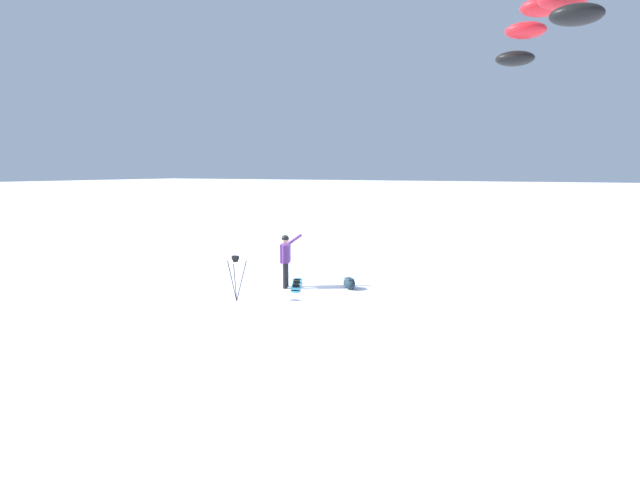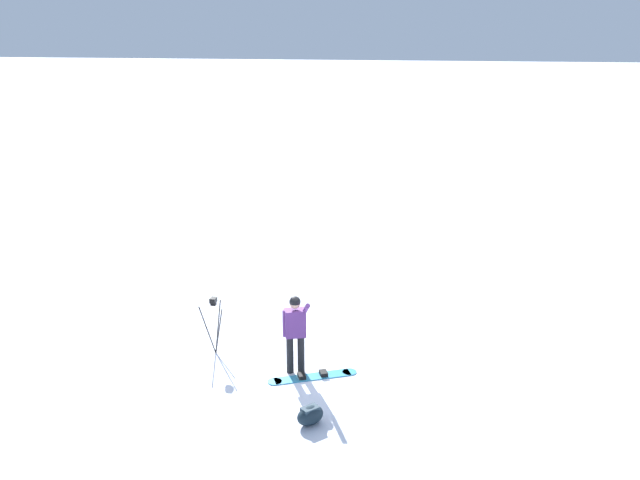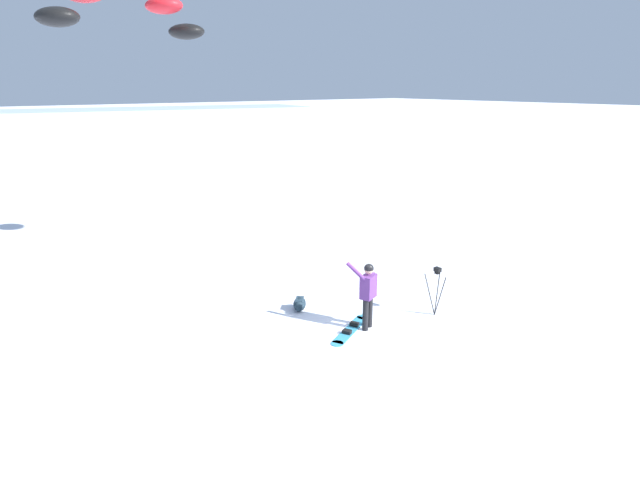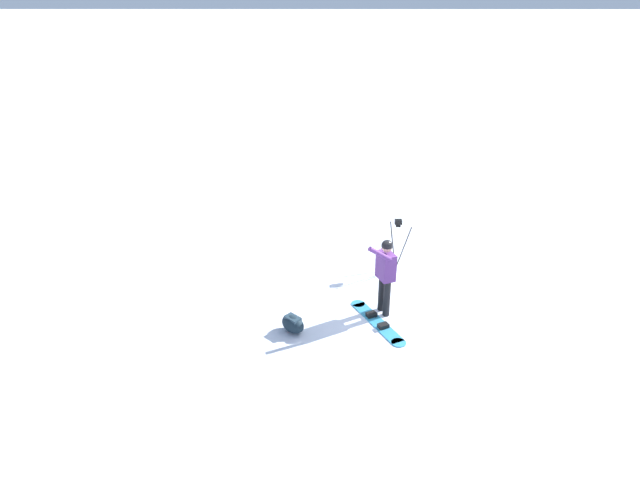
{
  "view_description": "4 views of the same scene",
  "coord_description": "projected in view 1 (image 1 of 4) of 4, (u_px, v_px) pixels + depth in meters",
  "views": [
    {
      "loc": [
        -11.66,
        -6.89,
        3.5
      ],
      "look_at": [
        -0.01,
        -1.15,
        1.51
      ],
      "focal_mm": 25.39,
      "sensor_mm": 36.0,
      "label": 1
    },
    {
      "loc": [
        2.8,
        -11.97,
        6.5
      ],
      "look_at": [
        0.99,
        -3.21,
        3.76
      ],
      "focal_mm": 38.38,
      "sensor_mm": 36.0,
      "label": 2
    },
    {
      "loc": [
        7.4,
        8.1,
        5.52
      ],
      "look_at": [
        0.16,
        -1.5,
        1.89
      ],
      "focal_mm": 29.0,
      "sensor_mm": 36.0,
      "label": 3
    },
    {
      "loc": [
        9.23,
        -1.28,
        6.02
      ],
      "look_at": [
        0.09,
        -1.35,
        1.73
      ],
      "focal_mm": 30.63,
      "sensor_mm": 36.0,
      "label": 4
    }
  ],
  "objects": [
    {
      "name": "snowboard",
      "position": [
        296.0,
        284.0,
        13.97
      ],
      "size": [
        1.63,
        0.96,
        0.1
      ],
      "color": "teal",
      "rests_on": "ground_plane"
    },
    {
      "name": "ground_plane",
      "position": [
        286.0,
        286.0,
        13.87
      ],
      "size": [
        300.0,
        300.0,
        0.0
      ],
      "primitive_type": "plane",
      "color": "white"
    },
    {
      "name": "gear_bag_large",
      "position": [
        349.0,
        283.0,
        13.51
      ],
      "size": [
        0.57,
        0.58,
        0.34
      ],
      "color": "#192833",
      "rests_on": "ground_plane"
    },
    {
      "name": "traction_kite",
      "position": [
        542.0,
        24.0,
        12.2
      ],
      "size": [
        5.02,
        2.92,
        1.29
      ],
      "color": "black"
    },
    {
      "name": "snowboarder",
      "position": [
        286.0,
        256.0,
        13.56
      ],
      "size": [
        0.63,
        0.6,
        1.63
      ],
      "color": "black",
      "rests_on": "ground_plane"
    },
    {
      "name": "camera_tripod",
      "position": [
        236.0,
        269.0,
        12.13
      ],
      "size": [
        0.55,
        0.51,
        1.25
      ],
      "color": "#262628",
      "rests_on": "ground_plane"
    }
  ]
}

